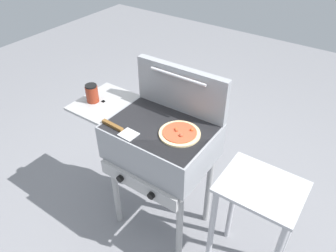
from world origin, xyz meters
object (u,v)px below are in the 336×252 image
grill (159,144)px  spatula (119,129)px  pizza_pepperoni (180,133)px  sauce_jar (92,93)px  prep_table (255,213)px

grill → spatula: (-0.17, -0.17, 0.15)m
pizza_pepperoni → sauce_jar: bearing=-177.5°
grill → spatula: spatula is taller
sauce_jar → spatula: size_ratio=0.47×
sauce_jar → prep_table: 1.26m
grill → sauce_jar: sauce_jar is taller
grill → prep_table: size_ratio=1.23×
spatula → sauce_jar: bearing=158.4°
sauce_jar → prep_table: sauce_jar is taller
pizza_pepperoni → spatula: 0.36m
spatula → prep_table: spatula is taller
prep_table → sauce_jar: bearing=-178.3°
sauce_jar → prep_table: (1.20, 0.04, -0.40)m
pizza_pepperoni → grill: bearing=179.5°
spatula → pizza_pepperoni: bearing=28.2°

